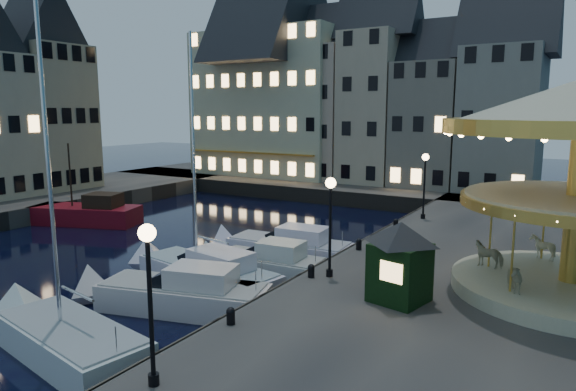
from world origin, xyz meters
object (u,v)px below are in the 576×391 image
Objects in this scene: motorboat_c at (202,272)px; ticket_kiosk at (401,248)px; bollard_a at (231,315)px; streetlamp_c at (425,177)px; motorboat_d at (262,265)px; motorboat_b at (175,295)px; bollard_b at (311,270)px; motorboat_a at (63,338)px; streetlamp_a at (149,282)px; red_fishing_boat at (88,214)px; motorboat_e at (283,248)px; bollard_c at (359,244)px; streetlamp_b at (330,213)px; bollard_d at (396,223)px.

ticket_kiosk is (9.62, -0.39, 2.61)m from motorboat_c.
bollard_a is 0.05× the size of motorboat_c.
motorboat_d is at bearing -110.88° from streetlamp_c.
bollard_b is at bearing 33.60° from motorboat_b.
motorboat_b is at bearing 83.46° from motorboat_a.
bollard_a is (-0.60, 4.00, -2.41)m from streetlamp_a.
bollard_a is at bearing -129.87° from ticket_kiosk.
red_fishing_boat is at bearing 159.06° from motorboat_c.
streetlamp_c is 0.51× the size of red_fishing_boat.
motorboat_e is 0.97× the size of red_fishing_boat.
motorboat_e is at bearing 89.79° from motorboat_b.
bollard_c is at bearing 59.92° from motorboat_b.
bollard_c is at bearing -4.86° from motorboat_e.
streetlamp_c is (0.00, 13.50, 0.00)m from streetlamp_b.
streetlamp_c is 0.52× the size of motorboat_b.
motorboat_a reaches higher than bollard_c.
streetlamp_a is 1.00× the size of streetlamp_b.
bollard_c is at bearing -93.81° from streetlamp_c.
bollard_d is 12.22m from motorboat_c.
streetlamp_b is 7.32× the size of bollard_b.
streetlamp_a is 23.50m from streetlamp_c.
red_fishing_boat reaches higher than motorboat_d.
streetlamp_a and streetlamp_c have the same top height.
streetlamp_b is 0.33× the size of motorboat_a.
bollard_d is at bearing 70.94° from motorboat_b.
ticket_kiosk reaches higher than motorboat_d.
red_fishing_boat is at bearing 145.39° from streetlamp_a.
red_fishing_boat reaches higher than streetlamp_b.
bollard_d is 14.45m from motorboat_b.
bollard_c and bollard_d have the same top height.
motorboat_a is 1.57× the size of motorboat_e.
streetlamp_c is at bearing 20.41° from red_fishing_boat.
motorboat_b reaches higher than bollard_a.
motorboat_c is at bearing -176.76° from bollard_b.
motorboat_b is at bearing -120.08° from bollard_c.
bollard_c is 0.05× the size of motorboat_c.
motorboat_c is 1.41× the size of red_fishing_boat.
streetlamp_b is at bearing 34.35° from motorboat_b.
bollard_a is at bearing -62.92° from motorboat_d.
red_fishing_boat is (-17.61, 3.61, 0.07)m from motorboat_d.
motorboat_c reaches higher than motorboat_e.
motorboat_c is at bearing 137.31° from bollard_a.
bollard_d is at bearing 64.84° from motorboat_d.
streetlamp_a is 8.95m from motorboat_b.
motorboat_e is (-0.76, 3.24, 0.01)m from motorboat_d.
motorboat_c is at bearing -99.37° from motorboat_e.
bollard_a is 5.36m from motorboat_b.
bollard_a is 16.00m from bollard_d.
ticket_kiosk is (3.41, 8.80, -0.73)m from streetlamp_a.
bollard_b is 22.30m from red_fishing_boat.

